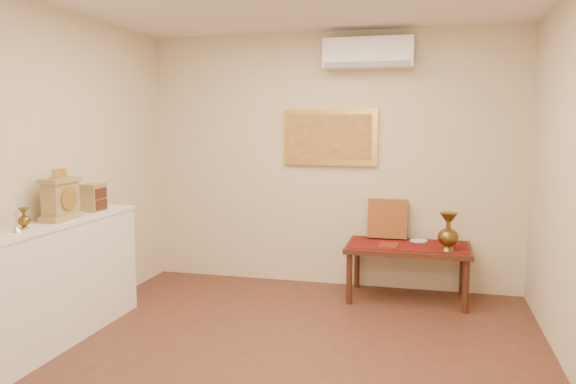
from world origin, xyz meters
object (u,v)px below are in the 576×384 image
(wooden_chest, at_px, (94,197))
(mantel_clock, at_px, (61,198))
(display_ledge, at_px, (50,284))
(brass_urn_tall, at_px, (448,227))
(low_table, at_px, (408,252))

(wooden_chest, bearing_deg, mantel_clock, -88.00)
(display_ledge, height_order, mantel_clock, mantel_clock)
(brass_urn_tall, distance_m, low_table, 0.50)
(brass_urn_tall, distance_m, mantel_clock, 3.42)
(mantel_clock, bearing_deg, wooden_chest, 92.00)
(mantel_clock, height_order, wooden_chest, mantel_clock)
(brass_urn_tall, xyz_separation_m, mantel_clock, (-3.02, -1.56, 0.38))
(wooden_chest, relative_size, low_table, 0.20)
(display_ledge, relative_size, wooden_chest, 8.28)
(brass_urn_tall, distance_m, wooden_chest, 3.24)
(brass_urn_tall, height_order, low_table, brass_urn_tall)
(mantel_clock, bearing_deg, brass_urn_tall, 27.36)
(wooden_chest, xyz_separation_m, low_table, (2.66, 1.27, -0.62))
(mantel_clock, distance_m, low_table, 3.24)
(wooden_chest, bearing_deg, brass_urn_tall, 19.81)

